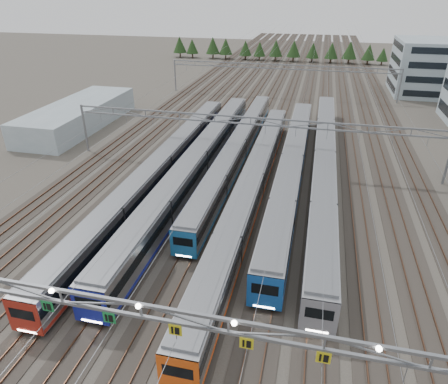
% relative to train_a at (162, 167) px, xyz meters
% --- Properties ---
extents(track_bed, '(54.00, 260.00, 5.42)m').
position_rel_train_a_xyz_m(track_bed, '(11.25, 68.26, -0.69)').
color(track_bed, '#2D2823').
rests_on(track_bed, ground).
extents(train_a, '(2.96, 59.84, 3.86)m').
position_rel_train_a_xyz_m(train_a, '(0.00, 0.00, 0.00)').
color(train_a, black).
rests_on(train_a, ground).
extents(train_b, '(3.13, 60.64, 4.08)m').
position_rel_train_a_xyz_m(train_b, '(4.50, 2.53, 0.11)').
color(train_b, black).
rests_on(train_b, ground).
extents(train_c, '(2.83, 54.75, 3.68)m').
position_rel_train_a_xyz_m(train_c, '(9.00, 9.83, -0.09)').
color(train_c, black).
rests_on(train_c, ground).
extents(train_d, '(2.97, 58.88, 3.88)m').
position_rel_train_a_xyz_m(train_d, '(13.50, -2.64, 0.01)').
color(train_d, black).
rests_on(train_d, ground).
extents(train_e, '(3.12, 54.67, 4.07)m').
position_rel_train_a_xyz_m(train_e, '(18.00, 4.40, 0.11)').
color(train_e, black).
rests_on(train_e, ground).
extents(train_f, '(3.02, 63.43, 3.94)m').
position_rel_train_a_xyz_m(train_f, '(22.50, 7.08, 0.04)').
color(train_f, black).
rests_on(train_f, ground).
extents(gantry_near, '(56.36, 0.61, 8.08)m').
position_rel_train_a_xyz_m(gantry_near, '(11.20, -31.86, 4.91)').
color(gantry_near, gray).
rests_on(gantry_near, ground).
extents(gantry_mid, '(56.36, 0.36, 8.00)m').
position_rel_train_a_xyz_m(gantry_mid, '(11.25, 8.26, 4.21)').
color(gantry_mid, gray).
rests_on(gantry_mid, ground).
extents(gantry_far, '(56.36, 0.36, 8.00)m').
position_rel_train_a_xyz_m(gantry_far, '(11.25, 53.26, 4.21)').
color(gantry_far, gray).
rests_on(gantry_far, ground).
extents(depot_bldg_north, '(22.00, 18.00, 13.20)m').
position_rel_train_a_xyz_m(depot_bldg_north, '(50.09, 65.26, 4.42)').
color(depot_bldg_north, '#92A5AE').
rests_on(depot_bldg_north, ground).
extents(west_shed, '(10.00, 30.00, 4.55)m').
position_rel_train_a_xyz_m(west_shed, '(-25.33, 19.91, 0.10)').
color(west_shed, '#92A5AE').
rests_on(west_shed, ground).
extents(treeline, '(81.20, 5.60, 7.02)m').
position_rel_train_a_xyz_m(treeline, '(4.05, 105.83, 2.05)').
color(treeline, '#332114').
rests_on(treeline, ground).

